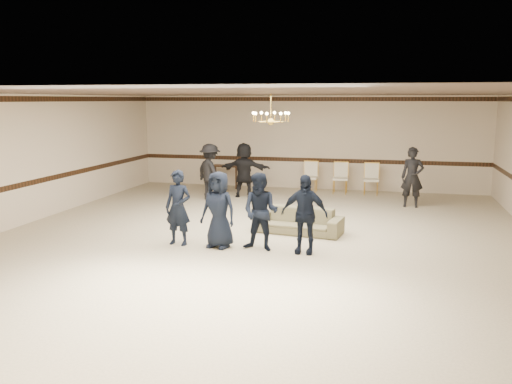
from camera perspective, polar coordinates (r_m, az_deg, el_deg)
room at (r=11.91m, az=0.52°, el=2.67°), size 12.01×14.01×3.21m
chair_rail at (r=18.80m, az=5.45°, el=3.40°), size 12.00×0.02×0.14m
crown_molding at (r=18.69m, az=5.55°, el=9.75°), size 12.00×0.02×0.14m
chandelier at (r=12.80m, az=1.58°, el=8.88°), size 0.94×0.94×0.89m
boy_a at (r=11.57m, az=-8.22°, el=-1.65°), size 0.63×0.45×1.61m
boy_b at (r=11.26m, az=-3.97°, el=-1.88°), size 0.88×0.67×1.61m
boy_c at (r=11.03m, az=0.49°, el=-2.11°), size 0.87×0.72×1.61m
boy_d at (r=10.86m, az=5.12°, el=-2.33°), size 0.96×0.43×1.61m
settee at (r=12.57m, az=4.55°, el=-3.05°), size 2.09×1.06×0.58m
adult_left at (r=16.66m, az=-4.87°, el=2.12°), size 1.28×1.18×1.73m
adult_mid at (r=17.06m, az=-1.24°, el=2.34°), size 1.62×0.54×1.73m
adult_right at (r=16.10m, az=16.18°, el=1.50°), size 0.64×0.43×1.73m
banquet_chair_left at (r=18.08m, az=5.72°, el=1.56°), size 0.50×0.50×1.01m
banquet_chair_mid at (r=17.97m, az=8.88°, el=1.44°), size 0.53×0.53×1.01m
banquet_chair_right at (r=17.91m, az=12.07°, el=1.31°), size 0.52×0.52×1.01m
console_table at (r=18.94m, az=-3.22°, el=1.65°), size 0.98×0.46×0.81m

